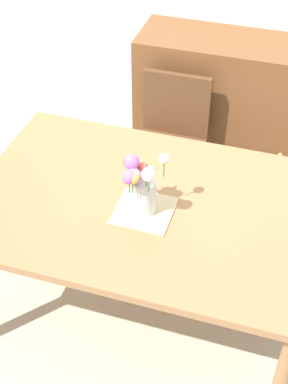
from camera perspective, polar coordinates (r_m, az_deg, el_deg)
The scene contains 6 objects.
ground_plane at distance 3.21m, azimuth 0.23°, elevation -11.32°, with size 12.00×12.00×0.00m, color #B7AD99.
dining_table at distance 2.70m, azimuth 0.27°, elevation -2.33°, with size 1.67×1.11×0.77m.
chair_far at distance 3.50m, azimuth 2.78°, elevation 5.68°, with size 0.42×0.42×0.90m.
dresser at distance 3.81m, azimuth 9.98°, elevation 8.00°, with size 1.40×0.47×1.00m.
placemat at distance 2.59m, azimuth 0.00°, elevation -1.93°, with size 0.27×0.27×0.01m, color #CCB789.
flower_vase at distance 2.48m, azimuth -0.28°, elevation 0.83°, with size 0.21×0.23×0.30m.
Camera 1 is at (0.57, -1.87, 2.55)m, focal length 52.26 mm.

